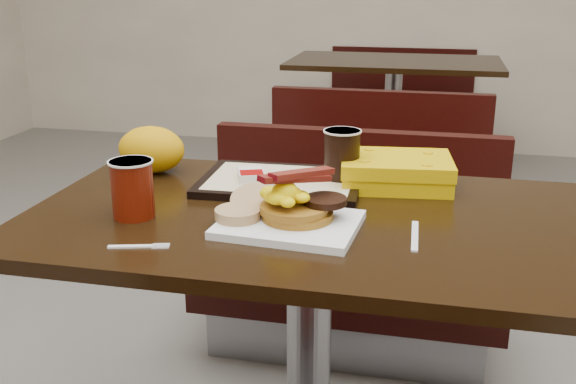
% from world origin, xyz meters
% --- Properties ---
extents(table_near, '(1.20, 0.70, 0.75)m').
position_xyz_m(table_near, '(0.00, 0.00, 0.38)').
color(table_near, black).
rests_on(table_near, floor).
extents(bench_near_n, '(1.00, 0.46, 0.72)m').
position_xyz_m(bench_near_n, '(0.00, 0.70, 0.36)').
color(bench_near_n, black).
rests_on(bench_near_n, floor).
extents(table_far, '(1.20, 0.70, 0.75)m').
position_xyz_m(table_far, '(0.00, 2.60, 0.38)').
color(table_far, black).
rests_on(table_far, floor).
extents(bench_far_s, '(1.00, 0.46, 0.72)m').
position_xyz_m(bench_far_s, '(0.00, 1.90, 0.36)').
color(bench_far_s, black).
rests_on(bench_far_s, floor).
extents(bench_far_n, '(1.00, 0.46, 0.72)m').
position_xyz_m(bench_far_n, '(0.00, 3.30, 0.36)').
color(bench_far_n, black).
rests_on(bench_far_n, floor).
extents(platter, '(0.29, 0.23, 0.02)m').
position_xyz_m(platter, '(-0.03, -0.09, 0.76)').
color(platter, white).
rests_on(platter, table_near).
extents(pancake_stack, '(0.18, 0.18, 0.03)m').
position_xyz_m(pancake_stack, '(-0.01, -0.07, 0.78)').
color(pancake_stack, '#8D5817').
rests_on(pancake_stack, platter).
extents(sausage_patty, '(0.09, 0.09, 0.01)m').
position_xyz_m(sausage_patty, '(0.04, -0.06, 0.80)').
color(sausage_patty, black).
rests_on(sausage_patty, pancake_stack).
extents(scrambled_eggs, '(0.10, 0.08, 0.05)m').
position_xyz_m(scrambled_eggs, '(-0.03, -0.09, 0.82)').
color(scrambled_eggs, '#FFF005').
rests_on(scrambled_eggs, pancake_stack).
extents(bacon_strips, '(0.16, 0.16, 0.01)m').
position_xyz_m(bacon_strips, '(-0.02, -0.07, 0.85)').
color(bacon_strips, '#4D050D').
rests_on(bacon_strips, scrambled_eggs).
extents(muffin_bottom, '(0.12, 0.12, 0.02)m').
position_xyz_m(muffin_bottom, '(-0.13, -0.10, 0.78)').
color(muffin_bottom, tan).
rests_on(muffin_bottom, platter).
extents(muffin_top, '(0.11, 0.11, 0.05)m').
position_xyz_m(muffin_top, '(-0.11, -0.05, 0.79)').
color(muffin_top, tan).
rests_on(muffin_top, platter).
extents(coffee_cup_near, '(0.09, 0.09, 0.12)m').
position_xyz_m(coffee_cup_near, '(-0.36, -0.10, 0.81)').
color(coffee_cup_near, maroon).
rests_on(coffee_cup_near, table_near).
extents(fork, '(0.12, 0.05, 0.00)m').
position_xyz_m(fork, '(-0.29, -0.25, 0.75)').
color(fork, white).
rests_on(fork, table_near).
extents(knife, '(0.02, 0.15, 0.00)m').
position_xyz_m(knife, '(0.22, -0.08, 0.75)').
color(knife, white).
rests_on(knife, table_near).
extents(condiment_syrup, '(0.05, 0.04, 0.01)m').
position_xyz_m(condiment_syrup, '(-0.14, -0.01, 0.76)').
color(condiment_syrup, '#A41907').
rests_on(condiment_syrup, table_near).
extents(tray, '(0.39, 0.28, 0.02)m').
position_xyz_m(tray, '(-0.10, 0.17, 0.76)').
color(tray, black).
rests_on(tray, table_near).
extents(hashbrown_sleeve_left, '(0.08, 0.10, 0.02)m').
position_xyz_m(hashbrown_sleeve_left, '(-0.17, 0.15, 0.78)').
color(hashbrown_sleeve_left, silver).
rests_on(hashbrown_sleeve_left, tray).
extents(hashbrown_sleeve_right, '(0.07, 0.09, 0.02)m').
position_xyz_m(hashbrown_sleeve_right, '(-0.11, 0.13, 0.78)').
color(hashbrown_sleeve_right, silver).
rests_on(hashbrown_sleeve_right, tray).
extents(coffee_cup_far, '(0.10, 0.10, 0.12)m').
position_xyz_m(coffee_cup_far, '(0.03, 0.21, 0.83)').
color(coffee_cup_far, black).
rests_on(coffee_cup_far, tray).
extents(clamshell, '(0.28, 0.22, 0.07)m').
position_xyz_m(clamshell, '(0.16, 0.24, 0.78)').
color(clamshell, '#D2A603').
rests_on(clamshell, table_near).
extents(paper_bag, '(0.19, 0.15, 0.12)m').
position_xyz_m(paper_bag, '(-0.45, 0.21, 0.81)').
color(paper_bag, '#D29807').
rests_on(paper_bag, table_near).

